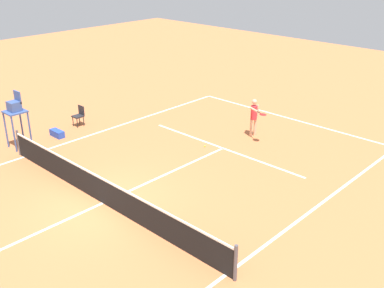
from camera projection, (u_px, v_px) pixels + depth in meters
ground_plane at (103, 203)px, 15.21m from camera, size 60.00×60.00×0.00m
court_lines at (103, 203)px, 15.21m from camera, size 10.61×22.55×0.01m
tennis_net at (102, 190)px, 15.01m from camera, size 11.21×0.10×1.07m
player_serving at (254, 115)px, 20.14m from camera, size 1.18×0.93×1.71m
tennis_ball at (205, 146)px, 19.43m from camera, size 0.07×0.07×0.07m
umpire_chair at (15, 111)px, 18.82m from camera, size 0.80×0.80×2.41m
courtside_chair_mid at (79, 115)px, 21.56m from camera, size 0.44×0.46×0.95m
equipment_bag at (57, 133)px, 20.45m from camera, size 0.76×0.32×0.30m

